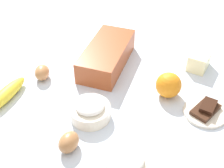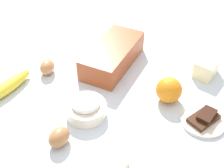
{
  "view_description": "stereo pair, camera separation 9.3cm",
  "coord_description": "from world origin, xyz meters",
  "px_view_note": "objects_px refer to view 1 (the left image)",
  "views": [
    {
      "loc": [
        -0.6,
        -0.38,
        0.64
      ],
      "look_at": [
        0.0,
        0.0,
        0.04
      ],
      "focal_mm": 47.12,
      "sensor_mm": 36.0,
      "label": 1
    },
    {
      "loc": [
        -0.55,
        -0.45,
        0.64
      ],
      "look_at": [
        0.0,
        0.0,
        0.04
      ],
      "focal_mm": 47.12,
      "sensor_mm": 36.0,
      "label": 2
    }
  ],
  "objects_px": {
    "sugar_bowl": "(90,110)",
    "egg_beside_bowl": "(42,72)",
    "banana": "(5,95)",
    "chocolate_plate": "(205,111)",
    "egg_near_butter": "(69,142)",
    "orange_fruit": "(169,85)",
    "flour_bowl": "(124,164)",
    "butter_block": "(199,60)",
    "loaf_pan": "(107,55)"
  },
  "relations": [
    {
      "from": "sugar_bowl",
      "to": "egg_beside_bowl",
      "type": "distance_m",
      "value": 0.25
    },
    {
      "from": "egg_near_butter",
      "to": "sugar_bowl",
      "type": "bearing_deg",
      "value": 8.82
    },
    {
      "from": "flour_bowl",
      "to": "orange_fruit",
      "type": "bearing_deg",
      "value": 3.91
    },
    {
      "from": "loaf_pan",
      "to": "banana",
      "type": "xyz_separation_m",
      "value": [
        -0.33,
        0.17,
        -0.02
      ]
    },
    {
      "from": "loaf_pan",
      "to": "flour_bowl",
      "type": "bearing_deg",
      "value": -155.01
    },
    {
      "from": "orange_fruit",
      "to": "chocolate_plate",
      "type": "height_order",
      "value": "orange_fruit"
    },
    {
      "from": "banana",
      "to": "chocolate_plate",
      "type": "bearing_deg",
      "value": -63.6
    },
    {
      "from": "orange_fruit",
      "to": "egg_beside_bowl",
      "type": "distance_m",
      "value": 0.43
    },
    {
      "from": "loaf_pan",
      "to": "egg_beside_bowl",
      "type": "bearing_deg",
      "value": 128.65
    },
    {
      "from": "flour_bowl",
      "to": "egg_beside_bowl",
      "type": "relative_size",
      "value": 2.09
    },
    {
      "from": "sugar_bowl",
      "to": "egg_beside_bowl",
      "type": "relative_size",
      "value": 1.86
    },
    {
      "from": "egg_beside_bowl",
      "to": "chocolate_plate",
      "type": "relative_size",
      "value": 0.5
    },
    {
      "from": "butter_block",
      "to": "egg_near_butter",
      "type": "xyz_separation_m",
      "value": [
        -0.53,
        0.17,
        -0.0
      ]
    },
    {
      "from": "flour_bowl",
      "to": "sugar_bowl",
      "type": "relative_size",
      "value": 1.12
    },
    {
      "from": "loaf_pan",
      "to": "butter_block",
      "type": "xyz_separation_m",
      "value": [
        0.16,
        -0.29,
        -0.01
      ]
    },
    {
      "from": "flour_bowl",
      "to": "butter_block",
      "type": "distance_m",
      "value": 0.51
    },
    {
      "from": "flour_bowl",
      "to": "chocolate_plate",
      "type": "height_order",
      "value": "flour_bowl"
    },
    {
      "from": "sugar_bowl",
      "to": "chocolate_plate",
      "type": "distance_m",
      "value": 0.35
    },
    {
      "from": "banana",
      "to": "egg_near_butter",
      "type": "xyz_separation_m",
      "value": [
        -0.04,
        -0.29,
        0.01
      ]
    },
    {
      "from": "loaf_pan",
      "to": "butter_block",
      "type": "relative_size",
      "value": 3.36
    },
    {
      "from": "chocolate_plate",
      "to": "egg_near_butter",
      "type": "bearing_deg",
      "value": 139.99
    },
    {
      "from": "loaf_pan",
      "to": "egg_near_butter",
      "type": "relative_size",
      "value": 4.52
    },
    {
      "from": "flour_bowl",
      "to": "banana",
      "type": "xyz_separation_m",
      "value": [
        0.02,
        0.45,
        -0.01
      ]
    },
    {
      "from": "flour_bowl",
      "to": "butter_block",
      "type": "height_order",
      "value": "same"
    },
    {
      "from": "orange_fruit",
      "to": "loaf_pan",
      "type": "bearing_deg",
      "value": 81.93
    },
    {
      "from": "chocolate_plate",
      "to": "loaf_pan",
      "type": "bearing_deg",
      "value": 82.15
    },
    {
      "from": "orange_fruit",
      "to": "egg_beside_bowl",
      "type": "bearing_deg",
      "value": 110.3
    },
    {
      "from": "butter_block",
      "to": "orange_fruit",
      "type": "bearing_deg",
      "value": 170.03
    },
    {
      "from": "banana",
      "to": "egg_beside_bowl",
      "type": "relative_size",
      "value": 2.91
    },
    {
      "from": "butter_block",
      "to": "loaf_pan",
      "type": "bearing_deg",
      "value": 118.8
    },
    {
      "from": "sugar_bowl",
      "to": "butter_block",
      "type": "bearing_deg",
      "value": -25.12
    },
    {
      "from": "loaf_pan",
      "to": "chocolate_plate",
      "type": "xyz_separation_m",
      "value": [
        -0.05,
        -0.39,
        -0.03
      ]
    },
    {
      "from": "loaf_pan",
      "to": "egg_near_butter",
      "type": "distance_m",
      "value": 0.39
    },
    {
      "from": "orange_fruit",
      "to": "butter_block",
      "type": "distance_m",
      "value": 0.2
    },
    {
      "from": "orange_fruit",
      "to": "chocolate_plate",
      "type": "relative_size",
      "value": 0.63
    },
    {
      "from": "loaf_pan",
      "to": "egg_beside_bowl",
      "type": "xyz_separation_m",
      "value": [
        -0.18,
        0.15,
        -0.02
      ]
    },
    {
      "from": "banana",
      "to": "flour_bowl",
      "type": "bearing_deg",
      "value": -93.12
    },
    {
      "from": "chocolate_plate",
      "to": "egg_beside_bowl",
      "type": "bearing_deg",
      "value": 103.84
    },
    {
      "from": "flour_bowl",
      "to": "egg_near_butter",
      "type": "relative_size",
      "value": 2.04
    },
    {
      "from": "loaf_pan",
      "to": "flour_bowl",
      "type": "distance_m",
      "value": 0.45
    },
    {
      "from": "orange_fruit",
      "to": "egg_beside_bowl",
      "type": "relative_size",
      "value": 1.25
    },
    {
      "from": "egg_near_butter",
      "to": "chocolate_plate",
      "type": "distance_m",
      "value": 0.42
    },
    {
      "from": "egg_near_butter",
      "to": "egg_beside_bowl",
      "type": "distance_m",
      "value": 0.32
    },
    {
      "from": "flour_bowl",
      "to": "egg_near_butter",
      "type": "height_order",
      "value": "flour_bowl"
    },
    {
      "from": "loaf_pan",
      "to": "egg_near_butter",
      "type": "height_order",
      "value": "loaf_pan"
    },
    {
      "from": "sugar_bowl",
      "to": "butter_block",
      "type": "relative_size",
      "value": 1.35
    },
    {
      "from": "butter_block",
      "to": "banana",
      "type": "bearing_deg",
      "value": 136.74
    },
    {
      "from": "banana",
      "to": "chocolate_plate",
      "type": "relative_size",
      "value": 1.46
    },
    {
      "from": "banana",
      "to": "chocolate_plate",
      "type": "distance_m",
      "value": 0.62
    },
    {
      "from": "egg_beside_bowl",
      "to": "chocolate_plate",
      "type": "xyz_separation_m",
      "value": [
        0.13,
        -0.53,
        -0.01
      ]
    }
  ]
}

